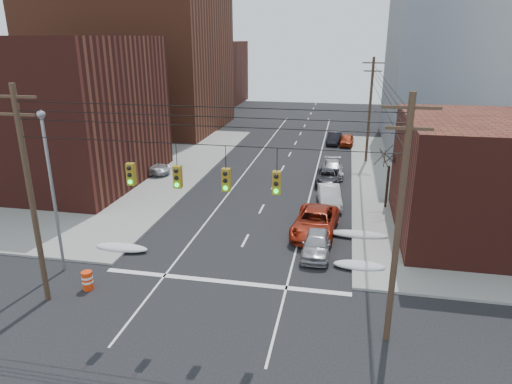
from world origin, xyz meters
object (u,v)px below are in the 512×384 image
at_px(lot_car_a, 106,180).
at_px(parked_car_a, 317,243).
at_px(red_pickup, 315,222).
at_px(construction_barrel, 87,280).
at_px(parked_car_b, 329,196).
at_px(lot_car_d, 98,163).
at_px(parked_car_f, 334,138).
at_px(parked_car_d, 333,169).
at_px(lot_car_c, 85,163).
at_px(parked_car_c, 328,177).
at_px(parked_car_e, 347,140).
at_px(lot_car_b, 147,167).

bearing_deg(lot_car_a, parked_car_a, -121.24).
relative_size(red_pickup, construction_barrel, 5.88).
distance_m(parked_car_b, lot_car_d, 24.05).
distance_m(red_pickup, lot_car_a, 20.11).
bearing_deg(parked_car_f, construction_barrel, -102.85).
bearing_deg(parked_car_b, lot_car_d, 159.22).
bearing_deg(parked_car_d, construction_barrel, -120.47).
distance_m(lot_car_a, construction_barrel, 17.76).
xyz_separation_m(lot_car_a, lot_car_c, (-4.53, 4.29, 0.18)).
relative_size(parked_car_b, lot_car_a, 1.27).
relative_size(lot_car_a, lot_car_d, 0.98).
xyz_separation_m(parked_car_b, construction_barrel, (-12.19, -15.62, -0.24)).
bearing_deg(parked_car_a, lot_car_c, 150.84).
xyz_separation_m(parked_car_d, parked_car_f, (-0.36, 14.05, 0.03)).
height_order(parked_car_c, parked_car_e, parked_car_e).
relative_size(red_pickup, parked_car_f, 1.38).
bearing_deg(parked_car_f, red_pickup, -86.31).
bearing_deg(parked_car_c, parked_car_a, -90.62).
bearing_deg(construction_barrel, parked_car_d, 63.19).
bearing_deg(construction_barrel, lot_car_d, 117.94).
bearing_deg(lot_car_d, parked_car_a, -131.70).
xyz_separation_m(parked_car_f, lot_car_c, (-23.95, -17.78, 0.21)).
xyz_separation_m(parked_car_c, parked_car_d, (0.36, 2.85, 0.05)).
bearing_deg(parked_car_a, parked_car_d, 89.53).
distance_m(parked_car_d, lot_car_d, 23.55).
bearing_deg(lot_car_b, lot_car_c, 100.91).
xyz_separation_m(lot_car_a, lot_car_d, (-3.59, 5.10, 0.03)).
bearing_deg(lot_car_a, construction_barrel, -159.82).
xyz_separation_m(parked_car_a, parked_car_e, (1.60, 31.00, -0.05)).
relative_size(parked_car_d, lot_car_d, 1.28).
bearing_deg(parked_car_e, red_pickup, -91.48).
xyz_separation_m(parked_car_e, construction_barrel, (-13.39, -37.57, -0.16)).
bearing_deg(lot_car_b, parked_car_a, -120.52).
bearing_deg(parked_car_b, parked_car_f, 83.50).
relative_size(lot_car_a, construction_barrel, 3.56).
bearing_deg(parked_car_c, red_pickup, -92.26).
height_order(parked_car_d, parked_car_f, parked_car_f).
distance_m(parked_car_a, lot_car_a, 21.60).
xyz_separation_m(parked_car_c, parked_car_f, (0.00, 16.89, 0.08)).
distance_m(red_pickup, parked_car_e, 27.93).
bearing_deg(parked_car_e, parked_car_a, -90.47).
relative_size(parked_car_a, lot_car_c, 0.80).
relative_size(parked_car_b, lot_car_b, 1.00).
xyz_separation_m(red_pickup, parked_car_a, (0.33, -3.14, -0.10)).
relative_size(parked_car_b, lot_car_c, 0.86).
height_order(parked_car_a, lot_car_a, parked_car_a).
relative_size(parked_car_d, lot_car_c, 0.89).
bearing_deg(construction_barrel, parked_car_e, 70.38).
bearing_deg(parked_car_b, parked_car_c, 86.55).
bearing_deg(parked_car_c, parked_car_e, 83.79).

